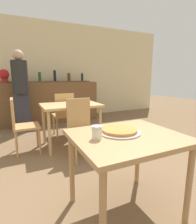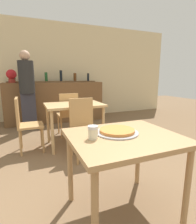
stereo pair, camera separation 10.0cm
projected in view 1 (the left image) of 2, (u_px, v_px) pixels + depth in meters
name	position (u px, v px, depth m)	size (l,w,h in m)	color
ground_plane	(124.00, 211.00, 1.64)	(16.00, 16.00, 0.00)	brown
wall_back	(45.00, 71.00, 5.10)	(8.00, 0.05, 2.80)	beige
dining_table_near	(127.00, 145.00, 1.51)	(0.92, 0.79, 0.75)	#A87F51
dining_table_far	(71.00, 109.00, 3.11)	(1.00, 0.70, 0.76)	tan
bar_counter	(50.00, 102.00, 4.82)	(2.60, 0.56, 1.09)	brown
bar_back_shelf	(47.00, 80.00, 4.81)	(2.39, 0.24, 0.33)	brown
chair_far_side_front	(81.00, 124.00, 2.68)	(0.40, 0.40, 0.91)	tan
chair_far_side_back	(64.00, 112.00, 3.60)	(0.40, 0.40, 0.91)	tan
chair_far_side_left	(21.00, 122.00, 2.79)	(0.40, 0.40, 0.91)	tan
pizza_tray	(120.00, 131.00, 1.54)	(0.38, 0.38, 0.04)	#A3A3A8
cheese_shaker	(97.00, 132.00, 1.38)	(0.08, 0.08, 0.11)	beige
person_standing	(21.00, 88.00, 3.92)	(0.34, 0.34, 1.81)	#2D2D38
potted_plant	(4.00, 75.00, 4.19)	(0.24, 0.24, 0.33)	maroon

